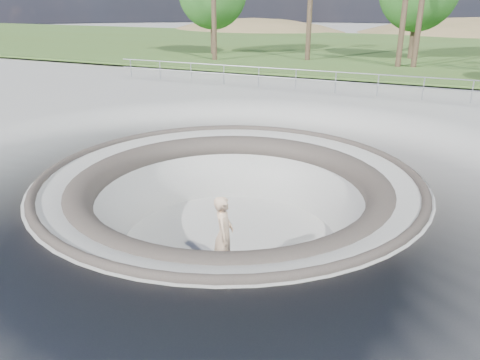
{
  "coord_description": "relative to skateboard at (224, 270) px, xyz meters",
  "views": [
    {
      "loc": [
        5.06,
        -10.65,
        4.49
      ],
      "look_at": [
        0.27,
        0.07,
        -0.1
      ],
      "focal_mm": 35.0,
      "sensor_mm": 36.0,
      "label": 1
    }
  ],
  "objects": [
    {
      "name": "skater",
      "position": [
        0.0,
        -0.0,
        1.0
      ],
      "size": [
        0.7,
        0.84,
        1.97
      ],
      "primitive_type": "imported",
      "rotation": [
        0.0,
        0.0,
        1.94
      ],
      "color": "#DBB48E",
      "rests_on": "skateboard"
    },
    {
      "name": "skateboard",
      "position": [
        0.0,
        0.0,
        0.0
      ],
      "size": [
        0.87,
        0.25,
        0.09
      ],
      "color": "brown",
      "rests_on": "ground"
    },
    {
      "name": "grass_strip",
      "position": [
        -0.61,
        35.66,
        2.05
      ],
      "size": [
        180.0,
        36.0,
        0.12
      ],
      "color": "#405923",
      "rests_on": "ground"
    },
    {
      "name": "skate_bowl",
      "position": [
        -0.61,
        1.66,
        -0.0
      ],
      "size": [
        14.0,
        14.0,
        4.1
      ],
      "color": "#9F9F9A",
      "rests_on": "ground"
    },
    {
      "name": "safety_railing",
      "position": [
        -0.61,
        13.66,
        2.52
      ],
      "size": [
        25.0,
        0.06,
        1.03
      ],
      "color": "#979A9F",
      "rests_on": "ground"
    },
    {
      "name": "distant_hills",
      "position": [
        3.16,
        58.84,
        -5.19
      ],
      "size": [
        103.2,
        45.0,
        28.6
      ],
      "color": "brown",
      "rests_on": "ground"
    },
    {
      "name": "ground",
      "position": [
        -0.61,
        1.66,
        1.83
      ],
      "size": [
        180.0,
        180.0,
        0.0
      ],
      "primitive_type": "plane",
      "color": "#9F9F9A",
      "rests_on": "ground"
    }
  ]
}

